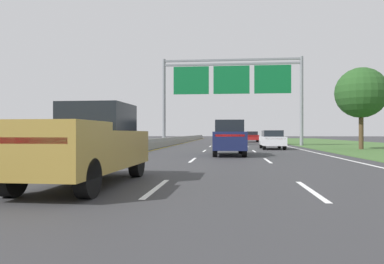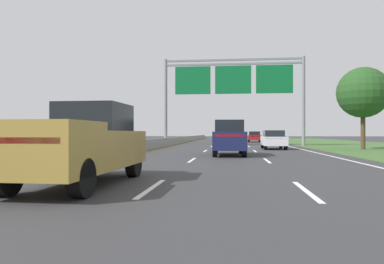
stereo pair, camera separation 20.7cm
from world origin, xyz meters
name	(u,v)px [view 1 (the left image)]	position (x,y,z in m)	size (l,w,h in m)	color
ground_plane	(229,147)	(0.00, 35.00, 0.00)	(220.00, 220.00, 0.00)	#333335
lane_striping	(229,148)	(0.00, 34.54, 0.00)	(11.96, 106.00, 0.01)	white
median_barrier_concrete	(159,143)	(-6.60, 35.00, 0.35)	(0.60, 110.00, 0.85)	gray
overhead_sign_gantry	(231,83)	(0.30, 39.93, 6.67)	(15.06, 0.42, 9.44)	gray
pickup_truck_gold	(87,144)	(-3.81, 10.93, 1.07)	(2.11, 5.44, 2.20)	#A38438
car_white_right_lane_sedan	(272,139)	(3.63, 32.17, 0.82)	(1.84, 4.41, 1.57)	silver
car_red_right_lane_sedan	(252,137)	(3.51, 55.02, 0.82)	(1.94, 4.45, 1.57)	maroon
car_navy_centre_lane_suv	(229,137)	(-0.04, 23.45, 1.10)	(2.02, 4.75, 2.11)	#161E47
roadside_tree_mid	(361,93)	(10.79, 32.06, 4.64)	(4.12, 4.12, 6.72)	#4C3823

